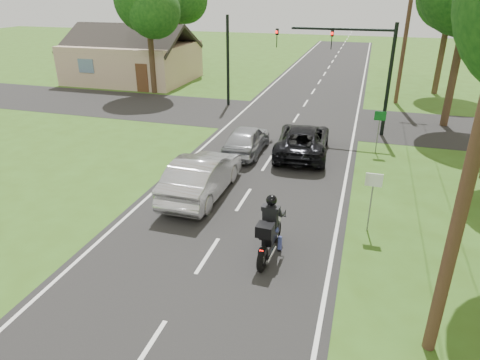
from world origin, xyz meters
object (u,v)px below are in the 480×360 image
silver_sedan (202,175)px  utility_pole_far (407,29)px  sign_white (373,188)px  utility_pole_near (478,138)px  silver_suv (247,139)px  sign_green (379,122)px  traffic_signal (356,58)px  motorcycle_rider (270,233)px  dark_suv (303,140)px

silver_sedan → utility_pole_far: bearing=-113.3°
sign_white → silver_sedan: bearing=171.3°
utility_pole_near → sign_white: 6.26m
silver_sedan → silver_suv: size_ratio=1.21×
silver_suv → sign_green: size_ratio=1.96×
traffic_signal → utility_pole_near: 16.28m
silver_sedan → sign_white: sign_white is taller
silver_suv → utility_pole_far: 15.59m
silver_sedan → motorcycle_rider: bearing=136.1°
dark_suv → sign_white: 7.57m
motorcycle_rider → traffic_signal: traffic_signal is taller
traffic_signal → motorcycle_rider: bearing=-96.4°
motorcycle_rider → traffic_signal: 13.95m
dark_suv → silver_sedan: (-3.07, -5.77, 0.10)m
motorcycle_rider → dark_suv: 9.21m
utility_pole_near → utility_pole_far: bearing=90.0°
dark_suv → utility_pole_near: 13.40m
sign_green → utility_pole_far: bearing=83.3°
traffic_signal → sign_green: (1.56, -3.02, -2.54)m
dark_suv → traffic_signal: size_ratio=0.83×
motorcycle_rider → utility_pole_near: bearing=-27.6°
silver_suv → traffic_signal: bearing=-133.7°
dark_suv → utility_pole_near: utility_pole_near is taller
dark_suv → silver_sedan: 6.54m
motorcycle_rider → silver_suv: motorcycle_rider is taller
motorcycle_rider → silver_suv: (-3.14, 8.53, -0.10)m
dark_suv → utility_pole_far: size_ratio=0.53×
traffic_signal → sign_green: size_ratio=3.00×
utility_pole_far → sign_white: 19.39m
motorcycle_rider → utility_pole_near: (4.37, -2.53, 4.27)m
silver_sedan → sign_white: (6.40, -0.98, 0.75)m
utility_pole_near → sign_white: size_ratio=4.71×
utility_pole_near → dark_suv: bearing=112.4°
motorcycle_rider → dark_suv: (-0.45, 9.20, -0.07)m
utility_pole_far → utility_pole_near: bearing=-90.0°
silver_sedan → utility_pole_near: bearing=143.3°
silver_suv → sign_white: (6.02, -6.08, 0.88)m
dark_suv → sign_white: (3.32, -6.75, 0.85)m
sign_white → sign_green: same height
silver_suv → utility_pole_far: utility_pole_far is taller
silver_sedan → sign_white: size_ratio=2.38×
dark_suv → silver_suv: dark_suv is taller
motorcycle_rider → sign_green: (3.07, 10.45, 0.78)m
motorcycle_rider → silver_sedan: 4.91m
dark_suv → traffic_signal: (1.96, 4.27, 3.39)m
utility_pole_far → sign_green: utility_pole_far is taller
motorcycle_rider → sign_white: bearing=42.9°
utility_pole_far → sign_green: (-1.30, -11.02, -3.49)m
silver_suv → sign_green: sign_green is taller
silver_sedan → utility_pole_far: 20.14m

